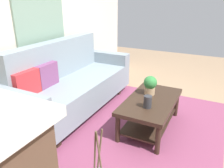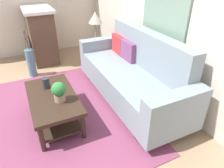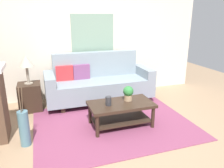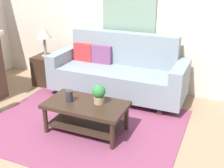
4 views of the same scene
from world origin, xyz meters
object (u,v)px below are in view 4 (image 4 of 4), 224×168
(couch, at_px, (118,73))
(table_lamp, at_px, (44,33))
(throw_pillow_crimson, at_px, (84,52))
(coffee_table, at_px, (86,111))
(throw_pillow_plum, at_px, (102,54))
(potted_plant_tabletop, at_px, (99,93))
(framed_painting, at_px, (129,10))
(side_table, at_px, (47,70))
(tabletop_vase, at_px, (69,96))

(couch, xyz_separation_m, table_lamp, (-1.46, -0.03, 0.56))
(throw_pillow_crimson, height_order, coffee_table, throw_pillow_crimson)
(throw_pillow_plum, relative_size, table_lamp, 0.63)
(coffee_table, relative_size, potted_plant_tabletop, 4.20)
(framed_painting, bearing_deg, side_table, -161.30)
(throw_pillow_plum, height_order, side_table, throw_pillow_plum)
(throw_pillow_plum, relative_size, coffee_table, 0.33)
(coffee_table, height_order, framed_painting, framed_painting)
(potted_plant_tabletop, bearing_deg, table_lamp, 145.05)
(couch, distance_m, throw_pillow_crimson, 0.78)
(table_lamp, bearing_deg, tabletop_vase, -44.87)
(tabletop_vase, bearing_deg, throw_pillow_plum, 96.91)
(coffee_table, height_order, table_lamp, table_lamp)
(tabletop_vase, height_order, potted_plant_tabletop, potted_plant_tabletop)
(side_table, bearing_deg, tabletop_vase, -44.87)
(throw_pillow_crimson, distance_m, framed_painting, 1.09)
(throw_pillow_plum, distance_m, tabletop_vase, 1.43)
(side_table, bearing_deg, throw_pillow_plum, 7.91)
(table_lamp, bearing_deg, coffee_table, -39.46)
(framed_painting, bearing_deg, coffee_table, -88.64)
(throw_pillow_plum, bearing_deg, table_lamp, -172.09)
(coffee_table, xyz_separation_m, tabletop_vase, (-0.23, -0.03, 0.19))
(couch, relative_size, side_table, 4.13)
(table_lamp, bearing_deg, throw_pillow_crimson, 11.76)
(throw_pillow_crimson, bearing_deg, side_table, -168.24)
(couch, bearing_deg, throw_pillow_plum, 161.01)
(throw_pillow_crimson, relative_size, potted_plant_tabletop, 1.37)
(framed_painting, bearing_deg, potted_plant_tabletop, -83.02)
(table_lamp, bearing_deg, couch, 1.05)
(throw_pillow_crimson, height_order, potted_plant_tabletop, throw_pillow_crimson)
(couch, height_order, coffee_table, couch)
(side_table, relative_size, table_lamp, 0.98)
(potted_plant_tabletop, bearing_deg, throw_pillow_crimson, 125.32)
(couch, distance_m, framed_painting, 1.09)
(throw_pillow_plum, bearing_deg, side_table, -172.09)
(couch, height_order, throw_pillow_plum, couch)
(throw_pillow_crimson, bearing_deg, coffee_table, -60.99)
(tabletop_vase, relative_size, potted_plant_tabletop, 0.58)
(couch, relative_size, coffee_table, 2.10)
(tabletop_vase, bearing_deg, coffee_table, 6.20)
(side_table, height_order, framed_painting, framed_painting)
(side_table, distance_m, table_lamp, 0.71)
(side_table, bearing_deg, framed_painting, 18.70)
(throw_pillow_crimson, bearing_deg, potted_plant_tabletop, -54.68)
(throw_pillow_plum, bearing_deg, coffee_table, -73.72)
(throw_pillow_crimson, distance_m, potted_plant_tabletop, 1.61)
(tabletop_vase, relative_size, side_table, 0.27)
(throw_pillow_crimson, height_order, table_lamp, table_lamp)
(potted_plant_tabletop, relative_size, framed_painting, 0.27)
(couch, xyz_separation_m, framed_painting, (-0.00, 0.47, 0.99))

